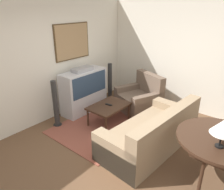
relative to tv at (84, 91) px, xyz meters
The scene contains 13 objects.
ground_plane 2.04m from the tv, 115.79° to the right, with size 12.00×12.00×0.00m, color brown.
wall_back 1.22m from the tv, 156.70° to the left, with size 12.00×0.10×2.70m.
wall_right 2.63m from the tv, 44.86° to the right, with size 0.06×12.00×2.70m.
area_rug 1.07m from the tv, 103.61° to the right, with size 2.23×1.65×0.01m.
tv is the anchor object (origin of this frame).
couch 2.16m from the tv, 97.49° to the right, with size 2.12×1.08×0.86m.
armchair 1.43m from the tv, 48.66° to the right, with size 1.16×1.20×0.93m.
coffee_table 0.92m from the tv, 96.20° to the right, with size 0.91×0.63×0.45m.
console_table 3.32m from the tv, 96.70° to the right, with size 1.25×1.25×0.76m.
table_lamp 3.43m from the tv, 100.66° to the right, with size 0.32×0.32×0.42m.
remote 0.90m from the tv, 95.66° to the right, with size 0.06×0.16×0.02m.
speaker_tower_left 0.92m from the tv, behind, with size 0.19×0.19×1.07m.
speaker_tower_right 0.92m from the tv, ahead, with size 0.19×0.19×1.07m.
Camera 1 is at (-2.58, -2.02, 2.56)m, focal length 35.00 mm.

